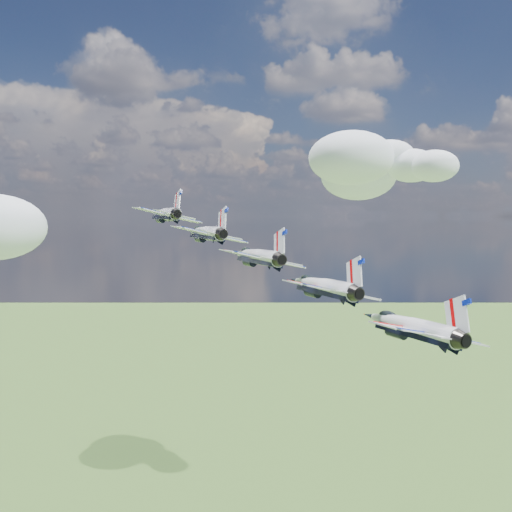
{
  "coord_description": "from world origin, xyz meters",
  "views": [
    {
      "loc": [
        -21.22,
        -60.7,
        151.08
      ],
      "look_at": [
        -20.09,
        11.3,
        146.08
      ],
      "focal_mm": 40.0,
      "sensor_mm": 36.0,
      "label": 1
    }
  ],
  "objects_px": {
    "jet_3": "(321,286)",
    "jet_1": "(205,233)",
    "jet_4": "(409,326)",
    "jet_0": "(164,214)",
    "jet_2": "(256,256)"
  },
  "relations": [
    {
      "from": "jet_3",
      "to": "jet_4",
      "type": "distance_m",
      "value": 12.07
    },
    {
      "from": "jet_0",
      "to": "jet_1",
      "type": "relative_size",
      "value": 1.0
    },
    {
      "from": "jet_0",
      "to": "jet_1",
      "type": "bearing_deg",
      "value": -76.24
    },
    {
      "from": "jet_1",
      "to": "jet_3",
      "type": "bearing_deg",
      "value": -76.24
    },
    {
      "from": "jet_3",
      "to": "jet_0",
      "type": "bearing_deg",
      "value": 103.76
    },
    {
      "from": "jet_3",
      "to": "jet_1",
      "type": "bearing_deg",
      "value": 103.76
    },
    {
      "from": "jet_1",
      "to": "jet_2",
      "type": "relative_size",
      "value": 1.0
    },
    {
      "from": "jet_1",
      "to": "jet_3",
      "type": "xyz_separation_m",
      "value": [
        14.24,
        -18.73,
        -5.39
      ]
    },
    {
      "from": "jet_1",
      "to": "jet_4",
      "type": "bearing_deg",
      "value": -76.24
    },
    {
      "from": "jet_1",
      "to": "jet_4",
      "type": "height_order",
      "value": "jet_1"
    },
    {
      "from": "jet_1",
      "to": "jet_4",
      "type": "xyz_separation_m",
      "value": [
        21.36,
        -28.1,
        -8.09
      ]
    },
    {
      "from": "jet_2",
      "to": "jet_4",
      "type": "bearing_deg",
      "value": -76.24
    },
    {
      "from": "jet_0",
      "to": "jet_3",
      "type": "height_order",
      "value": "jet_0"
    },
    {
      "from": "jet_2",
      "to": "jet_3",
      "type": "xyz_separation_m",
      "value": [
        7.12,
        -9.37,
        -2.7
      ]
    },
    {
      "from": "jet_4",
      "to": "jet_3",
      "type": "bearing_deg",
      "value": 103.76
    }
  ]
}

